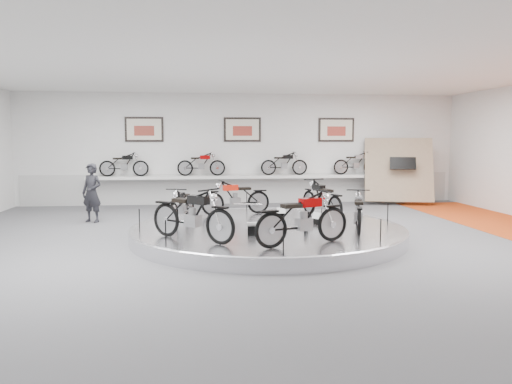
{
  "coord_description": "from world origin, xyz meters",
  "views": [
    {
      "loc": [
        -1.63,
        -11.19,
        2.34
      ],
      "look_at": [
        -0.25,
        0.6,
        1.09
      ],
      "focal_mm": 35.0,
      "sensor_mm": 36.0,
      "label": 1
    }
  ],
  "objects": [
    {
      "name": "display_panel",
      "position": [
        5.6,
        6.1,
        1.25
      ],
      "size": [
        2.56,
        1.52,
        2.3
      ],
      "primitive_type": "cube",
      "rotation": [
        -0.35,
        0.0,
        -0.26
      ],
      "color": "gray",
      "rests_on": "floor"
    },
    {
      "name": "poster_left",
      "position": [
        -3.5,
        6.96,
        2.7
      ],
      "size": [
        1.35,
        0.06,
        0.88
      ],
      "primitive_type": "cube",
      "color": "beige",
      "rests_on": "wall_back"
    },
    {
      "name": "floor",
      "position": [
        0.0,
        0.0,
        0.0
      ],
      "size": [
        16.0,
        16.0,
        0.0
      ],
      "primitive_type": "plane",
      "color": "#505053",
      "rests_on": "ground"
    },
    {
      "name": "shelf_bike_b",
      "position": [
        -1.5,
        6.7,
        1.42
      ],
      "size": [
        1.22,
        0.43,
        0.73
      ],
      "primitive_type": null,
      "color": "#7F0102",
      "rests_on": "shelf"
    },
    {
      "name": "bike_f",
      "position": [
        1.92,
        -0.54,
        0.75
      ],
      "size": [
        0.95,
        1.63,
        0.9
      ],
      "primitive_type": null,
      "rotation": [
        0.0,
        0.0,
        7.57
      ],
      "color": "#A0A0A5",
      "rests_on": "display_platform"
    },
    {
      "name": "bike_d",
      "position": [
        -1.75,
        -1.16,
        0.84
      ],
      "size": [
        1.8,
        1.7,
        1.08
      ],
      "primitive_type": null,
      "rotation": [
        0.0,
        0.0,
        5.56
      ],
      "color": "black",
      "rests_on": "display_platform"
    },
    {
      "name": "ceiling",
      "position": [
        0.0,
        0.0,
        4.0
      ],
      "size": [
        16.0,
        16.0,
        0.0
      ],
      "primitive_type": "plane",
      "rotation": [
        3.14,
        0.0,
        0.0
      ],
      "color": "white",
      "rests_on": "wall_back"
    },
    {
      "name": "dado_band",
      "position": [
        0.0,
        6.98,
        0.55
      ],
      "size": [
        15.68,
        0.04,
        1.1
      ],
      "primitive_type": "cube",
      "color": "#BCBCBA",
      "rests_on": "floor"
    },
    {
      "name": "wall_front",
      "position": [
        0.0,
        -7.0,
        2.0
      ],
      "size": [
        16.0,
        0.0,
        16.0
      ],
      "primitive_type": "plane",
      "rotation": [
        -1.57,
        0.0,
        0.0
      ],
      "color": "white",
      "rests_on": "floor"
    },
    {
      "name": "platform_rim",
      "position": [
        0.0,
        0.3,
        0.27
      ],
      "size": [
        6.4,
        6.4,
        0.1
      ],
      "primitive_type": "torus",
      "color": "#B2B2BA",
      "rests_on": "display_platform"
    },
    {
      "name": "poster_center",
      "position": [
        0.0,
        6.96,
        2.7
      ],
      "size": [
        1.35,
        0.06,
        0.88
      ],
      "primitive_type": "cube",
      "color": "beige",
      "rests_on": "wall_back"
    },
    {
      "name": "bike_c",
      "position": [
        -2.03,
        1.04,
        0.74
      ],
      "size": [
        0.95,
        1.59,
        0.88
      ],
      "primitive_type": null,
      "rotation": [
        0.0,
        0.0,
        4.41
      ],
      "color": "black",
      "rests_on": "display_platform"
    },
    {
      "name": "bike_e",
      "position": [
        0.38,
        -1.83,
        0.83
      ],
      "size": [
        1.9,
        1.26,
        1.05
      ],
      "primitive_type": null,
      "rotation": [
        0.0,
        0.0,
        6.67
      ],
      "color": "#7F0102",
      "rests_on": "display_platform"
    },
    {
      "name": "shelf_bike_d",
      "position": [
        4.2,
        6.7,
        1.42
      ],
      "size": [
        1.22,
        0.43,
        0.73
      ],
      "primitive_type": null,
      "color": "#A0A0A5",
      "rests_on": "shelf"
    },
    {
      "name": "visitor",
      "position": [
        -4.62,
        3.29,
        0.84
      ],
      "size": [
        0.72,
        0.62,
        1.67
      ],
      "primitive_type": "imported",
      "rotation": [
        0.0,
        0.0,
        -0.45
      ],
      "color": "black",
      "rests_on": "floor"
    },
    {
      "name": "shelf",
      "position": [
        0.0,
        6.7,
        1.0
      ],
      "size": [
        11.0,
        0.55,
        0.1
      ],
      "primitive_type": "cube",
      "color": "silver",
      "rests_on": "wall_back"
    },
    {
      "name": "shelf_bike_a",
      "position": [
        -4.2,
        6.7,
        1.42
      ],
      "size": [
        1.22,
        0.43,
        0.73
      ],
      "primitive_type": null,
      "color": "black",
      "rests_on": "shelf"
    },
    {
      "name": "shelf_bike_c",
      "position": [
        1.5,
        6.7,
        1.42
      ],
      "size": [
        1.22,
        0.43,
        0.73
      ],
      "primitive_type": null,
      "color": "black",
      "rests_on": "shelf"
    },
    {
      "name": "bike_b",
      "position": [
        -0.61,
        2.23,
        0.78
      ],
      "size": [
        1.71,
        0.89,
        0.96
      ],
      "primitive_type": null,
      "rotation": [
        0.0,
        0.0,
        3.34
      ],
      "color": "red",
      "rests_on": "display_platform"
    },
    {
      "name": "bike_a",
      "position": [
        1.57,
        1.42,
        0.8
      ],
      "size": [
        1.04,
        1.8,
        1.0
      ],
      "primitive_type": null,
      "rotation": [
        0.0,
        0.0,
        1.85
      ],
      "color": "black",
      "rests_on": "display_platform"
    },
    {
      "name": "wall_back",
      "position": [
        0.0,
        7.0,
        2.0
      ],
      "size": [
        16.0,
        0.0,
        16.0
      ],
      "primitive_type": "plane",
      "rotation": [
        1.57,
        0.0,
        0.0
      ],
      "color": "white",
      "rests_on": "floor"
    },
    {
      "name": "poster_right",
      "position": [
        3.5,
        6.96,
        2.7
      ],
      "size": [
        1.35,
        0.06,
        0.88
      ],
      "primitive_type": "cube",
      "color": "beige",
      "rests_on": "wall_back"
    },
    {
      "name": "display_platform",
      "position": [
        0.0,
        0.3,
        0.15
      ],
      "size": [
        6.4,
        6.4,
        0.3
      ],
      "primitive_type": "cylinder",
      "color": "silver",
      "rests_on": "floor"
    }
  ]
}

